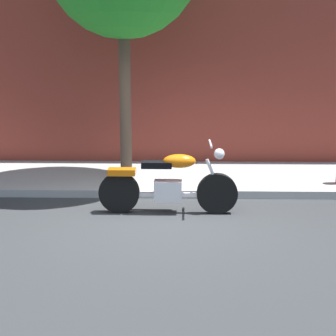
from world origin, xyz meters
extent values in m
plane|color=#303335|center=(0.00, 0.00, 0.00)|extent=(60.00, 60.00, 0.00)
cube|color=#9F9F9F|center=(0.00, 2.55, 0.07)|extent=(21.24, 2.67, 0.14)
cylinder|color=black|center=(0.80, 0.35, 0.33)|extent=(0.66, 0.13, 0.66)
cylinder|color=black|center=(-0.77, 0.37, 0.33)|extent=(0.66, 0.13, 0.66)
cube|color=silver|center=(0.01, 0.36, 0.38)|extent=(0.44, 0.28, 0.32)
cube|color=silver|center=(0.01, 0.36, 0.31)|extent=(1.42, 0.09, 0.06)
ellipsoid|color=#D1660C|center=(0.19, 0.36, 0.86)|extent=(0.52, 0.26, 0.22)
cube|color=black|center=(-0.17, 0.36, 0.80)|extent=(0.48, 0.24, 0.10)
cube|color=#D1660C|center=(-0.72, 0.37, 0.68)|extent=(0.44, 0.24, 0.10)
cylinder|color=silver|center=(0.74, 0.35, 0.61)|extent=(0.27, 0.05, 0.58)
cylinder|color=silver|center=(0.68, 0.35, 1.14)|extent=(0.04, 0.70, 0.04)
sphere|color=silver|center=(0.82, 0.35, 0.98)|extent=(0.17, 0.17, 0.17)
cylinder|color=silver|center=(-0.24, 0.52, 0.28)|extent=(0.80, 0.10, 0.09)
cylinder|color=#4D3B2E|center=(-0.83, 2.01, 1.71)|extent=(0.22, 0.22, 3.41)
camera|label=1|loc=(0.20, -7.51, 2.43)|focal=54.23mm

